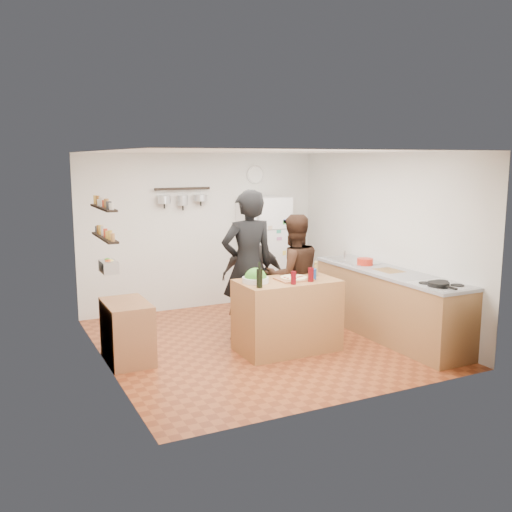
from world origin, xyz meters
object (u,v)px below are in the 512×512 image
pepper_mill (316,270)px  salt_canister (313,274)px  person_left (248,266)px  counter_run (389,305)px  wall_clock (255,175)px  salad_bowl (256,280)px  side_table (127,332)px  skillet (438,284)px  person_center (293,276)px  wine_bottle (259,278)px  person_back (253,276)px  red_bowl (365,262)px  prep_island (287,315)px  fridge (264,251)px

pepper_mill → salt_canister: bearing=-131.4°
person_left → counter_run: 2.00m
salt_canister → wall_clock: wall_clock is taller
salad_bowl → person_left: (0.16, 0.55, 0.07)m
salad_bowl → side_table: size_ratio=0.41×
wall_clock → pepper_mill: bearing=-97.4°
skillet → salt_canister: bearing=137.9°
salt_canister → person_center: size_ratio=0.08×
side_table → counter_run: bearing=-10.1°
wall_clock → salad_bowl: bearing=-115.8°
counter_run → wine_bottle: bearing=-177.3°
salad_bowl → pepper_mill: bearing=0.0°
counter_run → side_table: size_ratio=3.29×
person_center → counter_run: 1.36m
person_back → skillet: 2.60m
pepper_mill → salt_canister: (-0.15, -0.17, -0.01)m
person_left → wall_clock: (1.03, 1.90, 1.14)m
skillet → red_bowl: 1.50m
wine_bottle → side_table: (-1.42, 0.71, -0.66)m
salt_canister → person_back: person_back is taller
wall_clock → person_back: bearing=-116.9°
salad_bowl → wine_bottle: 0.29m
pepper_mill → counter_run: 1.21m
person_left → prep_island: bearing=116.0°
person_back → fridge: fridge is taller
person_center → person_back: 0.68m
pepper_mill → salt_canister: pepper_mill is taller
skillet → fridge: 3.37m
red_bowl → fridge: (-0.70, 1.81, -0.07)m
red_bowl → side_table: red_bowl is taller
prep_island → counter_run: 1.52m
wall_clock → side_table: (-2.69, -2.02, -1.78)m
prep_island → fridge: size_ratio=0.69×
salad_bowl → skillet: bearing=-32.7°
side_table → pepper_mill: bearing=-10.5°
counter_run → red_bowl: size_ratio=11.61×
salad_bowl → red_bowl: bearing=9.6°
salad_bowl → fridge: size_ratio=0.18×
fridge → wall_clock: (0.00, 0.33, 1.25)m
salt_canister → wall_clock: 2.91m
salad_bowl → person_center: size_ratio=0.20×
wine_bottle → side_table: bearing=153.5°
skillet → side_table: bearing=154.1°
prep_island → skillet: size_ratio=4.89×
pepper_mill → person_back: size_ratio=0.11×
person_center → pepper_mill: bearing=110.4°
wine_bottle → salt_canister: (0.80, 0.10, -0.04)m
salad_bowl → person_left: 0.58m
skillet → fridge: fridge is taller
salt_canister → person_left: 0.92m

